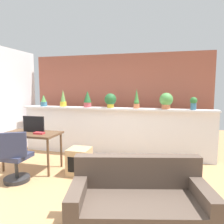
{
  "coord_description": "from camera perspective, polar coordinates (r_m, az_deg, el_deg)",
  "views": [
    {
      "loc": [
        1.23,
        -2.84,
        1.64
      ],
      "look_at": [
        0.17,
        1.28,
        1.15
      ],
      "focal_mm": 33.92,
      "sensor_mm": 36.0,
      "label": 1
    }
  ],
  "objects": [
    {
      "name": "potted_plant_5",
      "position": [
        4.81,
        14.39,
        3.06
      ],
      "size": [
        0.29,
        0.29,
        0.36
      ],
      "color": "#C66B42",
      "rests_on": "plant_shelf"
    },
    {
      "name": "potted_plant_1",
      "position": [
        5.44,
        -13.04,
        3.41
      ],
      "size": [
        0.16,
        0.16,
        0.42
      ],
      "color": "gold",
      "rests_on": "plant_shelf"
    },
    {
      "name": "potted_plant_3",
      "position": [
        4.98,
        -0.42,
        3.28
      ],
      "size": [
        0.28,
        0.28,
        0.34
      ],
      "color": "gold",
      "rests_on": "plant_shelf"
    },
    {
      "name": "brick_wall_behind",
      "position": [
        5.59,
        1.73,
        2.58
      ],
      "size": [
        4.63,
        0.1,
        2.5
      ],
      "primitive_type": "cube",
      "color": "#9E5442",
      "rests_on": "ground"
    },
    {
      "name": "desk",
      "position": [
        4.53,
        -20.77,
        -6.27
      ],
      "size": [
        1.1,
        0.6,
        0.75
      ],
      "color": "brown",
      "rests_on": "ground"
    },
    {
      "name": "potted_plant_6",
      "position": [
        4.83,
        21.11,
        2.33
      ],
      "size": [
        0.15,
        0.15,
        0.27
      ],
      "color": "#386B84",
      "rests_on": "plant_shelf"
    },
    {
      "name": "divider_wall",
      "position": [
        5.11,
        0.21,
        -5.57
      ],
      "size": [
        4.63,
        0.16,
        1.13
      ],
      "primitive_type": "cube",
      "color": "silver",
      "rests_on": "ground"
    },
    {
      "name": "book_on_desk",
      "position": [
        4.33,
        -19.06,
        -5.4
      ],
      "size": [
        0.2,
        0.11,
        0.04
      ],
      "primitive_type": "cube",
      "color": "#B22D33",
      "rests_on": "desk"
    },
    {
      "name": "plant_shelf",
      "position": [
        4.98,
        0.1,
        0.93
      ],
      "size": [
        4.63,
        0.31,
        0.04
      ],
      "primitive_type": "cube",
      "color": "silver",
      "rests_on": "divider_wall"
    },
    {
      "name": "couch",
      "position": [
        2.69,
        7.31,
        -23.81
      ],
      "size": [
        1.69,
        1.1,
        0.8
      ],
      "color": "brown",
      "rests_on": "ground"
    },
    {
      "name": "side_cube_shelf",
      "position": [
        4.16,
        -8.82,
        -13.03
      ],
      "size": [
        0.4,
        0.41,
        0.5
      ],
      "color": "tan",
      "rests_on": "ground"
    },
    {
      "name": "ground_plane",
      "position": [
        3.5,
        -8.47,
        -21.4
      ],
      "size": [
        12.0,
        12.0,
        0.0
      ],
      "primitive_type": "plane",
      "color": "tan"
    },
    {
      "name": "tv_monitor",
      "position": [
        4.55,
        -20.36,
        -3.06
      ],
      "size": [
        0.46,
        0.04,
        0.32
      ],
      "primitive_type": "cube",
      "color": "black",
      "rests_on": "desk"
    },
    {
      "name": "potted_plant_4",
      "position": [
        4.84,
        6.63,
        3.18
      ],
      "size": [
        0.14,
        0.14,
        0.45
      ],
      "color": "#C66B42",
      "rests_on": "plant_shelf"
    },
    {
      "name": "potted_plant_0",
      "position": [
        5.67,
        -17.93,
        2.84
      ],
      "size": [
        0.16,
        0.16,
        0.29
      ],
      "color": "#386B84",
      "rests_on": "plant_shelf"
    },
    {
      "name": "potted_plant_2",
      "position": [
        5.15,
        -6.62,
        3.57
      ],
      "size": [
        0.19,
        0.19,
        0.39
      ],
      "color": "#B7474C",
      "rests_on": "plant_shelf"
    },
    {
      "name": "office_chair",
      "position": [
        4.09,
        -24.62,
        -11.86
      ],
      "size": [
        0.52,
        0.52,
        0.91
      ],
      "color": "#262628",
      "rests_on": "ground"
    }
  ]
}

